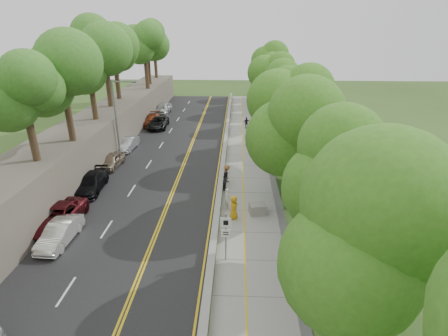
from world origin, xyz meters
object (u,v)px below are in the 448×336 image
at_px(concrete_block, 258,209).
at_px(car_1, 60,233).
at_px(streetlight, 118,114).
at_px(person_far, 246,123).
at_px(car_2, 58,216).
at_px(painter_0, 234,207).
at_px(signpost, 226,232).
at_px(construction_barrel, 249,139).

distance_m(concrete_block, car_1, 13.41).
xyz_separation_m(streetlight, person_far, (13.26, 11.46, -3.83)).
xyz_separation_m(streetlight, concrete_block, (13.66, -11.47, -4.19)).
relative_size(car_1, car_2, 0.79).
bearing_deg(painter_0, concrete_block, -58.35).
bearing_deg(signpost, streetlight, 124.08).
height_order(streetlight, person_far, streetlight).
relative_size(construction_barrel, car_2, 0.17).
distance_m(painter_0, person_far, 23.71).
bearing_deg(signpost, person_far, 86.48).
height_order(painter_0, person_far, painter_0).
xyz_separation_m(signpost, car_1, (-10.60, 1.40, -1.25)).
xyz_separation_m(signpost, person_far, (1.75, 28.47, -1.15)).
bearing_deg(person_far, concrete_block, 69.82).
bearing_deg(car_2, concrete_block, 10.98).
relative_size(signpost, painter_0, 1.74).
distance_m(construction_barrel, painter_0, 17.50).
bearing_deg(concrete_block, construction_barrel, 90.69).
xyz_separation_m(car_1, painter_0, (11.00, 3.40, 0.23)).
relative_size(streetlight, car_2, 1.55).
height_order(signpost, construction_barrel, signpost).
bearing_deg(construction_barrel, car_2, -125.79).
distance_m(streetlight, person_far, 17.94).
relative_size(streetlight, person_far, 5.23).
relative_size(signpost, car_1, 0.76).
bearing_deg(signpost, painter_0, 85.24).
relative_size(car_2, painter_0, 2.91).
distance_m(construction_barrel, person_far, 6.26).
bearing_deg(car_1, signpost, -5.59).
xyz_separation_m(painter_0, person_far, (1.35, 23.67, -0.12)).
relative_size(streetlight, construction_barrel, 9.12).
xyz_separation_m(construction_barrel, concrete_block, (0.20, -16.68, -0.04)).
bearing_deg(construction_barrel, streetlight, -158.84).
xyz_separation_m(car_1, person_far, (12.35, 27.07, 0.10)).
bearing_deg(car_1, car_2, 120.06).
distance_m(signpost, person_far, 28.55).
relative_size(construction_barrel, painter_0, 0.49).
distance_m(streetlight, construction_barrel, 15.02).
height_order(signpost, car_2, signpost).
distance_m(streetlight, car_1, 16.13).
xyz_separation_m(construction_barrel, person_far, (-0.20, 6.25, 0.33)).
height_order(car_2, painter_0, painter_0).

